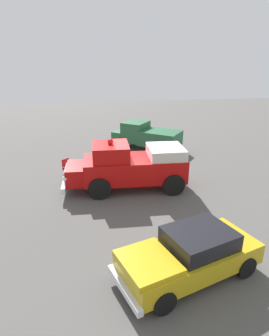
{
  "coord_description": "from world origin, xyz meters",
  "views": [
    {
      "loc": [
        -13.85,
        2.29,
        6.21
      ],
      "look_at": [
        -0.63,
        0.32,
        1.07
      ],
      "focal_mm": 31.01,
      "sensor_mm": 36.0,
      "label": 1
    }
  ],
  "objects_px": {
    "lawn_chair_by_car": "(67,167)",
    "parked_pickup": "(147,136)",
    "classic_hot_rod": "(189,254)",
    "vintage_fire_truck": "(130,166)"
  },
  "relations": [
    {
      "from": "lawn_chair_by_car",
      "to": "parked_pickup",
      "type": "bearing_deg",
      "value": -50.05
    },
    {
      "from": "parked_pickup",
      "to": "lawn_chair_by_car",
      "type": "bearing_deg",
      "value": 129.95
    },
    {
      "from": "parked_pickup",
      "to": "vintage_fire_truck",
      "type": "bearing_deg",
      "value": 162.16
    },
    {
      "from": "parked_pickup",
      "to": "lawn_chair_by_car",
      "type": "distance_m",
      "value": 6.84
    },
    {
      "from": "parked_pickup",
      "to": "classic_hot_rod",
      "type": "bearing_deg",
      "value": 174.92
    },
    {
      "from": "vintage_fire_truck",
      "to": "parked_pickup",
      "type": "bearing_deg",
      "value": -17.84
    },
    {
      "from": "vintage_fire_truck",
      "to": "parked_pickup",
      "type": "height_order",
      "value": "vintage_fire_truck"
    },
    {
      "from": "classic_hot_rod",
      "to": "lawn_chair_by_car",
      "type": "distance_m",
      "value": 9.37
    },
    {
      "from": "classic_hot_rod",
      "to": "parked_pickup",
      "type": "bearing_deg",
      "value": -5.08
    },
    {
      "from": "vintage_fire_truck",
      "to": "lawn_chair_by_car",
      "type": "bearing_deg",
      "value": 58.42
    }
  ]
}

